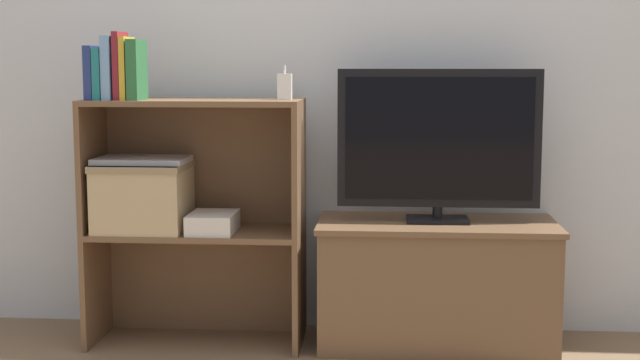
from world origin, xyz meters
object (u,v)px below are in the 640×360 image
at_px(book_mustard, 127,69).
at_px(storage_basket_left, 143,193).
at_px(book_teal, 102,74).
at_px(book_skyblue, 111,68).
at_px(baby_monitor, 285,87).
at_px(laptop, 142,160).
at_px(book_forest, 137,70).
at_px(book_maroon, 121,66).
at_px(magazine_stack, 213,223).
at_px(book_navy, 94,73).
at_px(tv_stand, 436,283).
at_px(tv, 439,141).

xyz_separation_m(book_mustard, storage_basket_left, (0.03, 0.04, -0.45)).
relative_size(book_mustard, storage_basket_left, 0.68).
distance_m(book_teal, book_skyblue, 0.04).
relative_size(book_teal, storage_basket_left, 0.56).
relative_size(baby_monitor, laptop, 0.37).
height_order(book_forest, baby_monitor, book_forest).
relative_size(book_maroon, storage_basket_left, 0.73).
height_order(book_skyblue, baby_monitor, book_skyblue).
distance_m(book_mustard, magazine_stack, 0.62).
height_order(book_navy, laptop, book_navy).
distance_m(tv_stand, storage_basket_left, 1.11).
bearing_deg(magazine_stack, book_mustard, -177.18).
bearing_deg(laptop, book_maroon, -141.89).
distance_m(book_skyblue, baby_monitor, 0.61).
bearing_deg(storage_basket_left, book_mustard, -126.86).
relative_size(book_teal, book_mustard, 0.83).
bearing_deg(tv_stand, book_mustard, -175.16).
relative_size(book_navy, magazine_stack, 0.88).
bearing_deg(storage_basket_left, book_maroon, -141.89).
bearing_deg(tv, book_forest, -175.09).
distance_m(book_forest, storage_basket_left, 0.45).
distance_m(book_teal, book_mustard, 0.09).
bearing_deg(tv_stand, book_maroon, -175.26).
distance_m(laptop, magazine_stack, 0.34).
xyz_separation_m(tv, book_teal, (-1.19, -0.09, 0.24)).
distance_m(tv_stand, tv, 0.52).
distance_m(tv, book_mustard, 1.13).
xyz_separation_m(book_teal, book_mustard, (0.09, 0.00, 0.02)).
bearing_deg(book_maroon, book_mustard, 0.00).
relative_size(tv_stand, book_navy, 4.54).
bearing_deg(book_forest, book_teal, -180.00).
relative_size(tv_stand, baby_monitor, 7.05).
bearing_deg(book_skyblue, tv_stand, 4.60).
bearing_deg(book_skyblue, book_navy, 180.00).
bearing_deg(book_teal, book_mustard, 0.00).
relative_size(book_navy, baby_monitor, 1.55).
height_order(tv, book_teal, book_teal).
distance_m(book_navy, book_teal, 0.03).
bearing_deg(baby_monitor, magazine_stack, -170.02).
bearing_deg(book_maroon, magazine_stack, 2.61).
bearing_deg(book_mustard, storage_basket_left, 53.14).
bearing_deg(book_mustard, tv, 4.76).
distance_m(book_skyblue, storage_basket_left, 0.46).
height_order(book_skyblue, book_maroon, book_maroon).
xyz_separation_m(book_navy, baby_monitor, (0.67, 0.06, -0.05)).
bearing_deg(tv, tv_stand, 90.00).
xyz_separation_m(book_skyblue, magazine_stack, (0.35, 0.01, -0.55)).
relative_size(book_skyblue, magazine_stack, 1.04).
height_order(book_navy, book_maroon, book_maroon).
xyz_separation_m(book_maroon, storage_basket_left, (0.06, 0.04, -0.46)).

